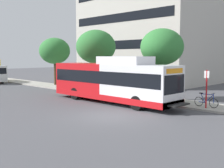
# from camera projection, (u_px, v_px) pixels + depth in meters

# --- Properties ---
(ground_plane) EXTENTS (120.00, 120.00, 0.00)m
(ground_plane) POSITION_uv_depth(u_px,v_px,m) (41.00, 102.00, 22.64)
(ground_plane) COLOR #4C4C51
(sidewalk_curb) EXTENTS (3.00, 56.00, 0.14)m
(sidewalk_curb) POSITION_uv_depth(u_px,v_px,m) (118.00, 95.00, 26.16)
(sidewalk_curb) COLOR #A8A399
(sidewalk_curb) RESTS_ON ground
(transit_bus) EXTENTS (2.58, 12.25, 3.65)m
(transit_bus) POSITION_uv_depth(u_px,v_px,m) (112.00, 81.00, 22.11)
(transit_bus) COLOR white
(transit_bus) RESTS_ON ground
(bus_stop_sign_pole) EXTENTS (0.10, 0.36, 2.60)m
(bus_stop_sign_pole) POSITION_uv_depth(u_px,v_px,m) (207.00, 86.00, 18.93)
(bus_stop_sign_pole) COLOR red
(bus_stop_sign_pole) RESTS_ON sidewalk_curb
(bicycle_parked) EXTENTS (0.52, 1.76, 1.02)m
(bicycle_parked) POSITION_uv_depth(u_px,v_px,m) (206.00, 101.00, 19.41)
(bicycle_parked) COLOR black
(bicycle_parked) RESTS_ON sidewalk_curb
(street_tree_near_stop) EXTENTS (3.59, 3.59, 5.83)m
(street_tree_near_stop) POSITION_uv_depth(u_px,v_px,m) (162.00, 47.00, 23.30)
(street_tree_near_stop) COLOR #4C3823
(street_tree_near_stop) RESTS_ON sidewalk_curb
(street_tree_mid_block) EXTENTS (4.17, 4.17, 6.29)m
(street_tree_mid_block) POSITION_uv_depth(u_px,v_px,m) (96.00, 47.00, 29.47)
(street_tree_mid_block) COLOR #4C3823
(street_tree_mid_block) RESTS_ON sidewalk_curb
(street_tree_far_block) EXTENTS (3.76, 3.76, 5.78)m
(street_tree_far_block) POSITION_uv_depth(u_px,v_px,m) (55.00, 51.00, 34.32)
(street_tree_far_block) COLOR #4C3823
(street_tree_far_block) RESTS_ON sidewalk_curb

